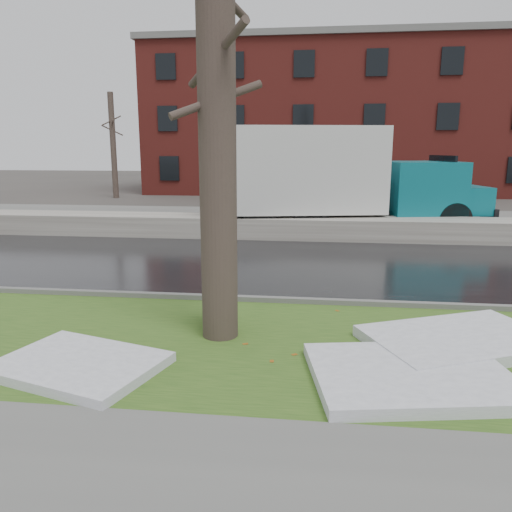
# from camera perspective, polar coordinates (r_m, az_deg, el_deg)

# --- Properties ---
(ground) EXTENTS (120.00, 120.00, 0.00)m
(ground) POSITION_cam_1_polar(r_m,az_deg,el_deg) (9.29, 1.62, -7.34)
(ground) COLOR #47423D
(ground) RESTS_ON ground
(verge) EXTENTS (60.00, 4.50, 0.04)m
(verge) POSITION_cam_1_polar(r_m,az_deg,el_deg) (8.12, 0.78, -10.14)
(verge) COLOR #2D4D19
(verge) RESTS_ON ground
(sidewalk) EXTENTS (60.00, 3.00, 0.05)m
(sidewalk) POSITION_cam_1_polar(r_m,az_deg,el_deg) (4.89, -4.55, -26.87)
(sidewalk) COLOR slate
(sidewalk) RESTS_ON ground
(road) EXTENTS (60.00, 7.00, 0.03)m
(road) POSITION_cam_1_polar(r_m,az_deg,el_deg) (13.60, 3.41, -0.96)
(road) COLOR black
(road) RESTS_ON ground
(parking_lot) EXTENTS (60.00, 9.00, 0.03)m
(parking_lot) POSITION_cam_1_polar(r_m,az_deg,el_deg) (21.95, 4.82, 4.07)
(parking_lot) COLOR slate
(parking_lot) RESTS_ON ground
(curb) EXTENTS (60.00, 0.15, 0.14)m
(curb) POSITION_cam_1_polar(r_m,az_deg,el_deg) (10.21, 2.16, -5.10)
(curb) COLOR slate
(curb) RESTS_ON ground
(snowbank) EXTENTS (60.00, 1.60, 0.75)m
(snowbank) POSITION_cam_1_polar(r_m,az_deg,el_deg) (17.65, 4.29, 3.27)
(snowbank) COLOR #B3AFA3
(snowbank) RESTS_ON ground
(brick_building) EXTENTS (26.00, 12.00, 10.00)m
(brick_building) POSITION_cam_1_polar(r_m,az_deg,el_deg) (38.78, 9.05, 14.86)
(brick_building) COLOR maroon
(brick_building) RESTS_ON ground
(bg_tree_left) EXTENTS (1.40, 1.62, 6.50)m
(bg_tree_left) POSITION_cam_1_polar(r_m,az_deg,el_deg) (33.28, -16.01, 12.14)
(bg_tree_left) COLOR brown
(bg_tree_left) RESTS_ON ground
(bg_tree_center) EXTENTS (1.40, 1.62, 6.50)m
(bg_tree_center) POSITION_cam_1_polar(r_m,az_deg,el_deg) (35.38, -4.21, 12.54)
(bg_tree_center) COLOR brown
(bg_tree_center) RESTS_ON ground
(fire_hydrant) EXTENTS (0.38, 0.36, 0.78)m
(fire_hydrant) POSITION_cam_1_polar(r_m,az_deg,el_deg) (8.94, -4.66, -5.10)
(fire_hydrant) COLOR #A7A8AF
(fire_hydrant) RESTS_ON verge
(tree) EXTENTS (1.34, 1.51, 7.37)m
(tree) POSITION_cam_1_polar(r_m,az_deg,el_deg) (7.95, -4.50, 16.81)
(tree) COLOR brown
(tree) RESTS_ON verge
(box_truck) EXTENTS (11.74, 4.49, 3.87)m
(box_truck) POSITION_cam_1_polar(r_m,az_deg,el_deg) (18.71, 8.47, 8.83)
(box_truck) COLOR black
(box_truck) RESTS_ON ground
(worker) EXTENTS (0.71, 0.54, 1.74)m
(worker) POSITION_cam_1_polar(r_m,az_deg,el_deg) (18.00, 0.11, 7.47)
(worker) COLOR black
(worker) RESTS_ON snowbank
(snow_patch_near) EXTENTS (2.91, 2.42, 0.16)m
(snow_patch_near) POSITION_cam_1_polar(r_m,az_deg,el_deg) (7.20, 17.25, -12.90)
(snow_patch_near) COLOR silver
(snow_patch_near) RESTS_ON verge
(snow_patch_far) EXTENTS (2.57, 2.17, 0.14)m
(snow_patch_far) POSITION_cam_1_polar(r_m,az_deg,el_deg) (7.64, -19.57, -11.62)
(snow_patch_far) COLOR silver
(snow_patch_far) RESTS_ON verge
(snow_patch_side) EXTENTS (3.29, 2.78, 0.18)m
(snow_patch_side) POSITION_cam_1_polar(r_m,az_deg,el_deg) (8.63, 22.20, -8.91)
(snow_patch_side) COLOR silver
(snow_patch_side) RESTS_ON verge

